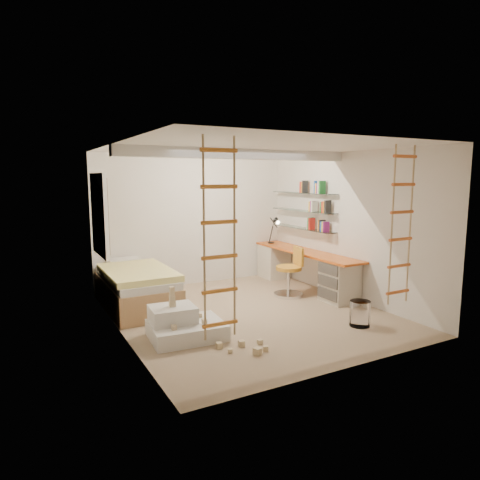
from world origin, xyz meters
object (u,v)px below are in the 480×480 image
swivel_chair (290,278)px  play_platform (183,326)px  desk (304,268)px  bed (136,287)px

swivel_chair → play_platform: swivel_chair is taller
desk → play_platform: bearing=-156.1°
bed → swivel_chair: swivel_chair is taller
desk → bed: (-3.20, 0.36, -0.07)m
desk → play_platform: desk is taller
bed → swivel_chair: size_ratio=2.22×
swivel_chair → play_platform: bearing=-157.7°
swivel_chair → desk: bearing=30.5°
desk → bed: bearing=173.5°
bed → desk: bearing=-6.5°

